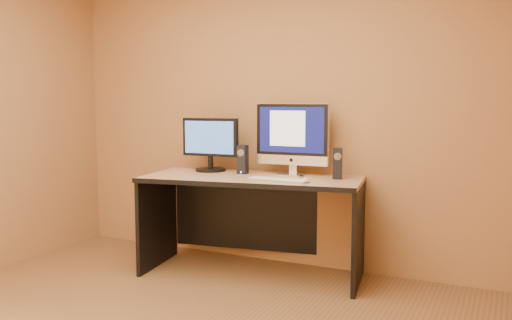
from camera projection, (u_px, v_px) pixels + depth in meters
name	position (u px, v px, depth m)	size (l,w,h in m)	color
walls	(123.00, 122.00, 2.89)	(4.00, 4.00, 2.60)	olive
desk	(253.00, 225.00, 4.40)	(1.74, 0.76, 0.81)	tan
imac	(291.00, 139.00, 4.41)	(0.62, 0.23, 0.60)	silver
second_monitor	(210.00, 145.00, 4.67)	(0.52, 0.26, 0.46)	black
speaker_left	(243.00, 160.00, 4.50)	(0.07, 0.08, 0.24)	black
speaker_right	(337.00, 164.00, 4.21)	(0.07, 0.08, 0.24)	black
keyboard	(278.00, 180.00, 4.11)	(0.47, 0.13, 0.02)	silver
mouse	(305.00, 180.00, 4.02)	(0.06, 0.11, 0.04)	silver
cable_a	(300.00, 174.00, 4.46)	(0.01, 0.01, 0.24)	black
cable_b	(289.00, 173.00, 4.52)	(0.01, 0.01, 0.20)	black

